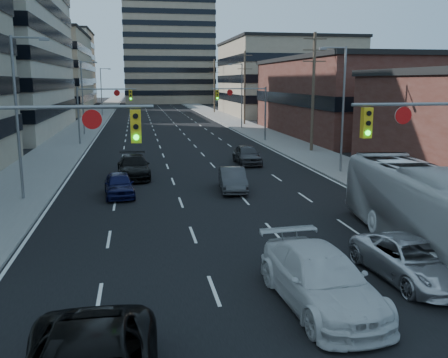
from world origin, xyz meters
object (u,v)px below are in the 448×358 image
white_van (321,279)px  transit_bus (429,209)px  sedan_blue (119,184)px  silver_suv (411,260)px

white_van → transit_bus: bearing=30.6°
white_van → transit_bus: transit_bus is taller
transit_bus → sedan_blue: transit_bus is taller
silver_suv → transit_bus: transit_bus is taller
sedan_blue → silver_suv: bearing=-59.7°
silver_suv → sedan_blue: size_ratio=1.21×
transit_bus → sedan_blue: 17.06m
white_van → sedan_blue: white_van is taller
silver_suv → sedan_blue: (-10.11, 14.43, 0.01)m
silver_suv → transit_bus: size_ratio=0.42×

